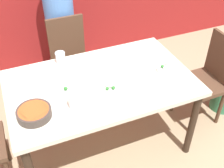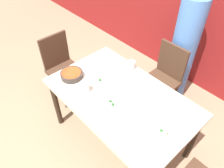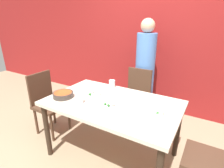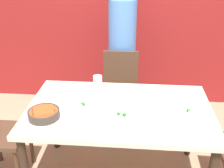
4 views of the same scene
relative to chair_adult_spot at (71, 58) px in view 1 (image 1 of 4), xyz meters
The scene contains 13 objects.
ground_plane 0.93m from the chair_adult_spot, 87.05° to the right, with size 10.00×10.00×0.00m, color #998466.
dining_table 0.81m from the chair_adult_spot, 87.05° to the right, with size 1.47×0.91×0.74m.
chair_adult_spot is the anchor object (origin of this frame).
chair_child_spot 1.39m from the chair_adult_spot, 36.75° to the right, with size 0.40×0.40×0.90m.
person_adult 0.42m from the chair_adult_spot, 90.00° to the left, with size 0.31×0.31×1.63m.
bowl_curry 1.15m from the chair_adult_spot, 117.58° to the right, with size 0.24×0.24×0.06m.
plate_rice_adult 1.11m from the chair_adult_spot, 54.70° to the right, with size 0.22×0.22×0.05m.
plate_rice_child 0.86m from the chair_adult_spot, 111.80° to the right, with size 0.27×0.27×0.05m.
plate_noodles 0.94m from the chair_adult_spot, 84.44° to the right, with size 0.24×0.24×0.05m.
glass_water_tall 1.08m from the chair_adult_spot, 103.54° to the right, with size 0.07×0.07×0.11m.
glass_water_short 0.55m from the chair_adult_spot, 113.81° to the right, with size 0.08×0.08×0.10m.
fork_steel 0.62m from the chair_adult_spot, 85.84° to the right, with size 0.17×0.10×0.01m.
spoon_steel 0.65m from the chair_adult_spot, 125.24° to the right, with size 0.18×0.03×0.01m.
Camera 1 is at (-0.59, -1.65, 2.12)m, focal length 45.00 mm.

